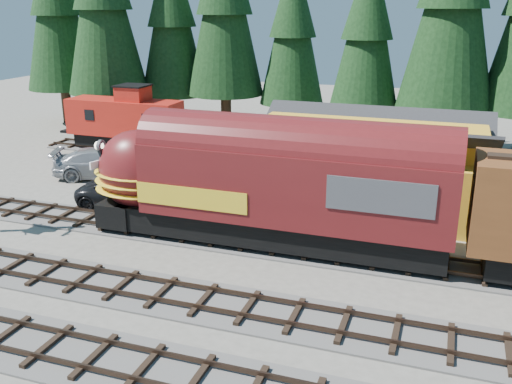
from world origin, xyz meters
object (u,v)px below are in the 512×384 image
(caboose, at_px, (125,120))
(depot, at_px, (368,158))
(pickup_truck_b, at_px, (105,163))
(pickup_truck_a, at_px, (128,193))
(locomotive, at_px, (256,189))

(caboose, bearing_deg, depot, -20.88)
(pickup_truck_b, bearing_deg, pickup_truck_a, -156.43)
(caboose, bearing_deg, locomotive, -42.11)
(locomotive, xyz_separation_m, pickup_truck_b, (-12.88, 7.07, -1.78))
(depot, xyz_separation_m, pickup_truck_b, (-17.05, 0.57, -2.00))
(depot, bearing_deg, locomotive, -122.67)
(depot, height_order, locomotive, depot)
(depot, bearing_deg, caboose, 159.12)
(locomotive, bearing_deg, caboose, 137.89)
(locomotive, relative_size, pickup_truck_a, 3.13)
(pickup_truck_a, height_order, pickup_truck_b, pickup_truck_b)
(pickup_truck_b, bearing_deg, caboose, -0.24)
(locomotive, xyz_separation_m, pickup_truck_a, (-8.52, 2.63, -1.96))
(locomotive, xyz_separation_m, caboose, (-15.49, 14.00, -0.39))
(pickup_truck_b, bearing_deg, depot, -112.82)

